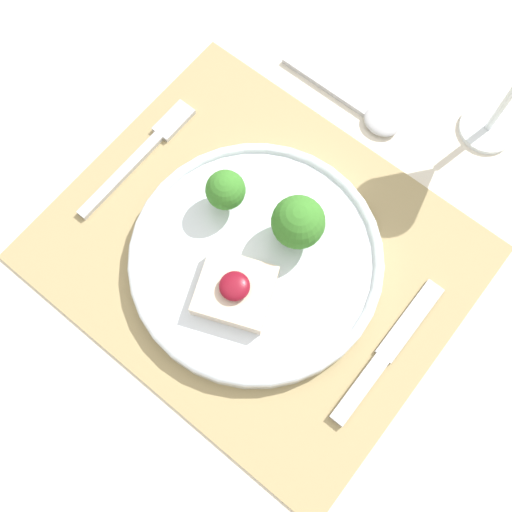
# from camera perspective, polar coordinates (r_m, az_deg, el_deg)

# --- Properties ---
(ground_plane) EXTENTS (8.00, 8.00, 0.00)m
(ground_plane) POSITION_cam_1_polar(r_m,az_deg,el_deg) (1.41, 0.04, -10.11)
(ground_plane) COLOR gray
(dining_table) EXTENTS (1.33, 1.29, 0.78)m
(dining_table) POSITION_cam_1_polar(r_m,az_deg,el_deg) (0.73, 0.07, -1.82)
(dining_table) COLOR beige
(dining_table) RESTS_ON ground_plane
(placemat) EXTENTS (0.43, 0.36, 0.00)m
(placemat) POSITION_cam_1_polar(r_m,az_deg,el_deg) (0.65, 0.08, 0.32)
(placemat) COLOR #9E895B
(placemat) RESTS_ON dining_table
(dinner_plate) EXTENTS (0.27, 0.27, 0.08)m
(dinner_plate) POSITION_cam_1_polar(r_m,az_deg,el_deg) (0.63, 0.09, 0.06)
(dinner_plate) COLOR silver
(dinner_plate) RESTS_ON placemat
(fork) EXTENTS (0.02, 0.18, 0.01)m
(fork) POSITION_cam_1_polar(r_m,az_deg,el_deg) (0.71, -10.57, 9.83)
(fork) COLOR #B2B2B7
(fork) RESTS_ON placemat
(knife) EXTENTS (0.02, 0.18, 0.01)m
(knife) POSITION_cam_1_polar(r_m,az_deg,el_deg) (0.63, 11.81, -9.69)
(knife) COLOR #B2B2B7
(knife) RESTS_ON placemat
(spoon) EXTENTS (0.17, 0.04, 0.01)m
(spoon) POSITION_cam_1_polar(r_m,az_deg,el_deg) (0.74, 10.35, 13.43)
(spoon) COLOR #B2B2B7
(spoon) RESTS_ON dining_table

